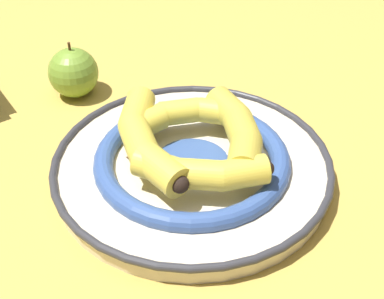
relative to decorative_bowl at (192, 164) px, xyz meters
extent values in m
plane|color=gold|center=(0.03, -0.02, -0.02)|extent=(2.80, 2.80, 0.00)
cylinder|color=beige|center=(0.00, 0.00, -0.01)|extent=(0.34, 0.34, 0.02)
torus|color=#385699|center=(0.00, 0.00, 0.01)|extent=(0.24, 0.24, 0.02)
cylinder|color=#385699|center=(0.00, 0.00, 0.00)|extent=(0.09, 0.09, 0.00)
torus|color=#333338|center=(0.00, 0.00, 0.01)|extent=(0.35, 0.35, 0.01)
cylinder|color=yellow|center=(0.03, 0.06, 0.04)|extent=(0.06, 0.05, 0.03)
cylinder|color=yellow|center=(-0.02, 0.06, 0.04)|extent=(0.05, 0.04, 0.03)
cylinder|color=yellow|center=(-0.07, 0.05, 0.04)|extent=(0.06, 0.05, 0.03)
sphere|color=yellow|center=(0.00, 0.06, 0.04)|extent=(0.03, 0.03, 0.03)
sphere|color=yellow|center=(-0.05, 0.06, 0.04)|extent=(0.03, 0.03, 0.03)
cone|color=#472D19|center=(0.05, 0.05, 0.04)|extent=(0.04, 0.03, 0.03)
sphere|color=black|center=(-0.09, 0.03, 0.04)|extent=(0.02, 0.02, 0.02)
cylinder|color=gold|center=(-0.07, 0.02, 0.04)|extent=(0.04, 0.05, 0.04)
cylinder|color=gold|center=(-0.06, -0.03, 0.04)|extent=(0.05, 0.06, 0.04)
cylinder|color=gold|center=(-0.03, -0.07, 0.04)|extent=(0.06, 0.06, 0.04)
sphere|color=gold|center=(-0.07, -0.01, 0.04)|extent=(0.04, 0.04, 0.04)
sphere|color=gold|center=(-0.05, -0.05, 0.04)|extent=(0.04, 0.04, 0.04)
cone|color=#472D19|center=(-0.07, 0.04, 0.04)|extent=(0.03, 0.04, 0.03)
sphere|color=black|center=(-0.02, -0.09, 0.04)|extent=(0.02, 0.02, 0.02)
cylinder|color=yellow|center=(-0.02, -0.07, 0.04)|extent=(0.05, 0.03, 0.03)
cylinder|color=yellow|center=(0.03, -0.06, 0.04)|extent=(0.06, 0.05, 0.03)
cylinder|color=yellow|center=(0.06, -0.03, 0.04)|extent=(0.06, 0.06, 0.03)
sphere|color=yellow|center=(0.00, -0.07, 0.04)|extent=(0.03, 0.03, 0.03)
sphere|color=yellow|center=(0.05, -0.05, 0.04)|extent=(0.03, 0.03, 0.03)
cone|color=#472D19|center=(-0.05, -0.07, 0.04)|extent=(0.03, 0.03, 0.02)
sphere|color=black|center=(0.08, -0.01, 0.04)|extent=(0.02, 0.02, 0.02)
cylinder|color=yellow|center=(0.08, -0.04, 0.04)|extent=(0.05, 0.07, 0.04)
cylinder|color=yellow|center=(0.06, 0.02, 0.04)|extent=(0.06, 0.07, 0.04)
cylinder|color=yellow|center=(0.02, 0.06, 0.04)|extent=(0.07, 0.07, 0.04)
sphere|color=yellow|center=(0.08, -0.01, 0.04)|extent=(0.04, 0.04, 0.04)
sphere|color=yellow|center=(0.05, 0.04, 0.04)|extent=(0.04, 0.04, 0.04)
cone|color=#472D19|center=(0.08, -0.08, 0.04)|extent=(0.03, 0.04, 0.03)
sphere|color=black|center=(0.00, 0.08, 0.04)|extent=(0.02, 0.02, 0.02)
sphere|color=olive|center=(0.21, -0.15, 0.02)|extent=(0.08, 0.08, 0.08)
cylinder|color=#4C3319|center=(0.21, -0.15, 0.06)|extent=(0.00, 0.00, 0.01)
camera|label=1|loc=(-0.10, 0.50, 0.42)|focal=50.00mm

